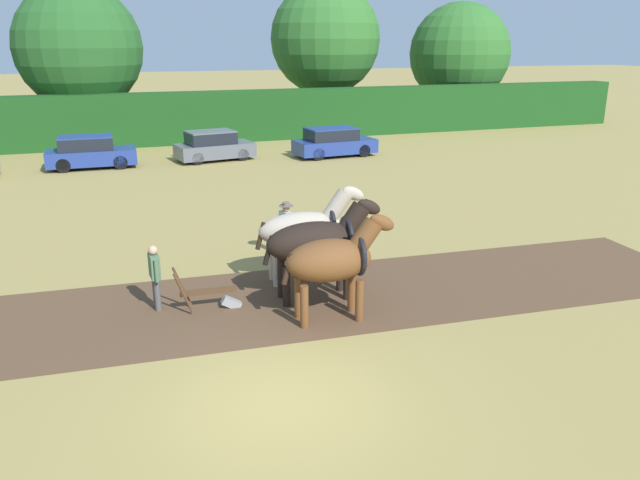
{
  "coord_description": "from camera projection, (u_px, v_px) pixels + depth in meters",
  "views": [
    {
      "loc": [
        -2.41,
        -8.91,
        5.89
      ],
      "look_at": [
        2.49,
        5.15,
        1.1
      ],
      "focal_mm": 35.0,
      "sensor_mm": 36.0,
      "label": 1
    }
  ],
  "objects": [
    {
      "name": "ground_plane",
      "position": [
        281.0,
        404.0,
        10.57
      ],
      "size": [
        240.0,
        240.0,
        0.0
      ],
      "primitive_type": "plane",
      "color": "#998447"
    },
    {
      "name": "plowed_furrow_strip",
      "position": [
        128.0,
        318.0,
        13.82
      ],
      "size": [
        28.83,
        6.07,
        0.01
      ],
      "primitive_type": "cube",
      "rotation": [
        0.0,
        0.0,
        -0.06
      ],
      "color": "brown",
      "rests_on": "ground"
    },
    {
      "name": "hedgerow",
      "position": [
        145.0,
        120.0,
        36.07
      ],
      "size": [
        65.52,
        1.46,
        3.0
      ],
      "primitive_type": "cube",
      "color": "#194719",
      "rests_on": "ground"
    },
    {
      "name": "tree_left",
      "position": [
        79.0,
        48.0,
        36.4
      ],
      "size": [
        7.33,
        7.33,
        9.13
      ],
      "color": "#4C3823",
      "rests_on": "ground"
    },
    {
      "name": "tree_center_left",
      "position": [
        325.0,
        39.0,
        43.07
      ],
      "size": [
        7.58,
        7.58,
        9.75
      ],
      "color": "#423323",
      "rests_on": "ground"
    },
    {
      "name": "tree_center",
      "position": [
        460.0,
        54.0,
        46.34
      ],
      "size": [
        7.41,
        7.41,
        8.62
      ],
      "color": "brown",
      "rests_on": "ground"
    },
    {
      "name": "draft_horse_lead_left",
      "position": [
        334.0,
        260.0,
        13.41
      ],
      "size": [
        2.59,
        1.1,
        2.4
      ],
      "rotation": [
        0.0,
        0.0,
        -0.06
      ],
      "color": "brown",
      "rests_on": "ground"
    },
    {
      "name": "draft_horse_lead_right",
      "position": [
        318.0,
        242.0,
        14.53
      ],
      "size": [
        2.91,
        1.16,
        2.43
      ],
      "rotation": [
        0.0,
        0.0,
        -0.06
      ],
      "color": "black",
      "rests_on": "ground"
    },
    {
      "name": "draft_horse_trail_left",
      "position": [
        306.0,
        229.0,
        15.67
      ],
      "size": [
        2.89,
        1.05,
        2.47
      ],
      "rotation": [
        0.0,
        0.0,
        -0.06
      ],
      "color": "#B2A38E",
      "rests_on": "ground"
    },
    {
      "name": "plow",
      "position": [
        214.0,
        296.0,
        14.22
      ],
      "size": [
        1.54,
        0.48,
        1.13
      ],
      "rotation": [
        0.0,
        0.0,
        -0.06
      ],
      "color": "#4C331E",
      "rests_on": "ground"
    },
    {
      "name": "farmer_at_plow",
      "position": [
        155.0,
        273.0,
        14.06
      ],
      "size": [
        0.24,
        0.63,
        1.53
      ],
      "rotation": [
        0.0,
        0.0,
        0.09
      ],
      "color": "#4C4C4C",
      "rests_on": "ground"
    },
    {
      "name": "farmer_beside_team",
      "position": [
        286.0,
        226.0,
        17.42
      ],
      "size": [
        0.41,
        0.61,
        1.62
      ],
      "rotation": [
        0.0,
        0.0,
        0.32
      ],
      "color": "#28334C",
      "rests_on": "ground"
    },
    {
      "name": "parked_car_left",
      "position": [
        90.0,
        153.0,
        29.87
      ],
      "size": [
        4.11,
        1.83,
        1.55
      ],
      "rotation": [
        0.0,
        0.0,
        -0.01
      ],
      "color": "navy",
      "rests_on": "ground"
    },
    {
      "name": "parked_car_center_left",
      "position": [
        214.0,
        146.0,
        31.8
      ],
      "size": [
        4.1,
        2.43,
        1.51
      ],
      "rotation": [
        0.0,
        0.0,
        0.17
      ],
      "color": "#565B66",
      "rests_on": "ground"
    },
    {
      "name": "parked_car_center",
      "position": [
        334.0,
        142.0,
        32.9
      ],
      "size": [
        4.39,
        2.17,
        1.52
      ],
      "rotation": [
        0.0,
        0.0,
        0.08
      ],
      "color": "navy",
      "rests_on": "ground"
    }
  ]
}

